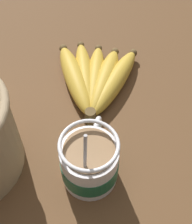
# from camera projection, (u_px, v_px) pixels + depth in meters

# --- Properties ---
(table) EXTENTS (1.16, 1.16, 0.04)m
(table) POSITION_uv_depth(u_px,v_px,m) (108.00, 147.00, 0.57)
(table) COLOR brown
(table) RESTS_ON ground
(coffee_mug) EXTENTS (0.13, 0.09, 0.14)m
(coffee_mug) POSITION_uv_depth(u_px,v_px,m) (90.00, 162.00, 0.49)
(coffee_mug) COLOR silver
(coffee_mug) RESTS_ON table
(banana_bunch) EXTENTS (0.22, 0.19, 0.04)m
(banana_bunch) POSITION_uv_depth(u_px,v_px,m) (95.00, 79.00, 0.63)
(banana_bunch) COLOR brown
(banana_bunch) RESTS_ON table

